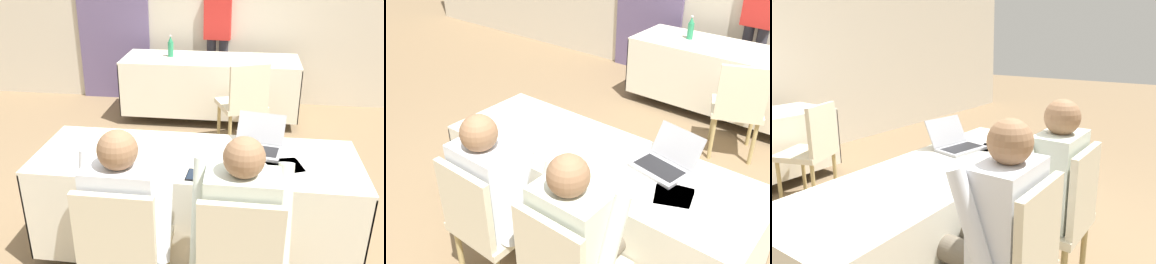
# 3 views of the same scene
# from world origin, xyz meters

# --- Properties ---
(ground_plane) EXTENTS (24.00, 24.00, 0.00)m
(ground_plane) POSITION_xyz_m (0.00, 0.00, 0.00)
(ground_plane) COLOR #846B4C
(conference_table_near) EXTENTS (2.05, 0.71, 0.75)m
(conference_table_near) POSITION_xyz_m (0.00, 0.00, 0.57)
(conference_table_near) COLOR silver
(conference_table_near) RESTS_ON ground_plane
(conference_table_far) EXTENTS (2.05, 0.71, 0.75)m
(conference_table_far) POSITION_xyz_m (-0.13, 2.50, 0.57)
(conference_table_far) COLOR silver
(conference_table_far) RESTS_ON ground_plane
(laptop) EXTENTS (0.36, 0.37, 0.20)m
(laptop) POSITION_xyz_m (0.39, 0.14, 0.79)
(laptop) COLOR #99999E
(laptop) RESTS_ON conference_table_near
(cell_phone) EXTENTS (0.07, 0.14, 0.01)m
(cell_phone) POSITION_xyz_m (0.01, -0.25, 0.76)
(cell_phone) COLOR black
(cell_phone) RESTS_ON conference_table_near
(paper_beside_laptop) EXTENTS (0.21, 0.30, 0.00)m
(paper_beside_laptop) POSITION_xyz_m (-0.39, 0.12, 0.75)
(paper_beside_laptop) COLOR white
(paper_beside_laptop) RESTS_ON conference_table_near
(paper_centre_table) EXTENTS (0.28, 0.34, 0.00)m
(paper_centre_table) POSITION_xyz_m (0.56, -0.11, 0.75)
(paper_centre_table) COLOR white
(paper_centre_table) RESTS_ON conference_table_near
(paper_left_edge) EXTENTS (0.31, 0.36, 0.00)m
(paper_left_edge) POSITION_xyz_m (0.54, -0.02, 0.75)
(paper_left_edge) COLOR white
(paper_left_edge) RESTS_ON conference_table_near
(water_bottle) EXTENTS (0.07, 0.07, 0.25)m
(water_bottle) POSITION_xyz_m (-0.61, 2.52, 0.87)
(water_bottle) COLOR #288456
(water_bottle) RESTS_ON conference_table_far
(chair_near_left) EXTENTS (0.44, 0.44, 0.93)m
(chair_near_left) POSITION_xyz_m (-0.30, -0.66, 0.52)
(chair_near_left) COLOR tan
(chair_near_left) RESTS_ON ground_plane
(chair_near_right) EXTENTS (0.44, 0.44, 0.93)m
(chair_near_right) POSITION_xyz_m (0.30, -0.66, 0.52)
(chair_near_right) COLOR tan
(chair_near_right) RESTS_ON ground_plane
(chair_far_spare) EXTENTS (0.57, 0.57, 0.93)m
(chair_far_spare) POSITION_xyz_m (0.28, 1.72, 0.52)
(chair_far_spare) COLOR tan
(chair_far_spare) RESTS_ON ground_plane
(person_checkered_shirt) EXTENTS (0.50, 0.52, 1.19)m
(person_checkered_shirt) POSITION_xyz_m (-0.30, -0.56, 0.68)
(person_checkered_shirt) COLOR #665B4C
(person_checkered_shirt) RESTS_ON ground_plane
(person_white_shirt) EXTENTS (0.50, 0.52, 1.19)m
(person_white_shirt) POSITION_xyz_m (0.30, -0.56, 0.68)
(person_white_shirt) COLOR #665B4C
(person_white_shirt) RESTS_ON ground_plane
(person_red_shirt) EXTENTS (0.35, 0.22, 1.59)m
(person_red_shirt) POSITION_xyz_m (-0.10, 3.15, 0.91)
(person_red_shirt) COLOR #33333D
(person_red_shirt) RESTS_ON ground_plane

